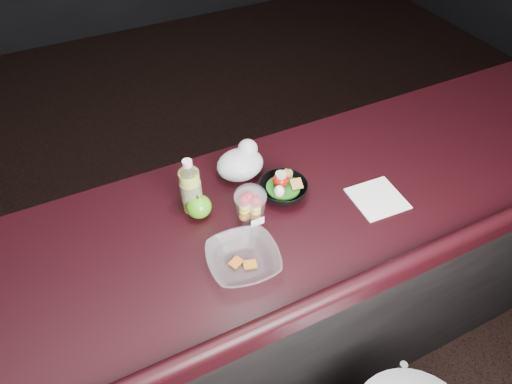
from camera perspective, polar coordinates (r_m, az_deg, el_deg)
counter at (r=1.82m, az=-2.75°, el=-14.93°), size 4.06×0.71×1.02m
lemonade_bottle at (r=1.41m, az=-8.15°, el=0.33°), size 0.07×0.07×0.20m
fruit_cup at (r=1.37m, az=-0.69°, el=-1.76°), size 0.10×0.10×0.14m
green_apple at (r=1.42m, az=-7.18°, el=-1.81°), size 0.08×0.08×0.08m
plastic_bag at (r=1.54m, az=-1.87°, el=3.71°), size 0.16×0.13×0.12m
snack_bowl at (r=1.48m, az=3.36°, el=0.40°), size 0.18×0.18×0.09m
takeout_bowl at (r=1.30m, az=-1.61°, el=-8.47°), size 0.23×0.23×0.05m
paper_napkin at (r=1.54m, az=14.93°, el=-0.78°), size 0.17×0.17×0.00m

